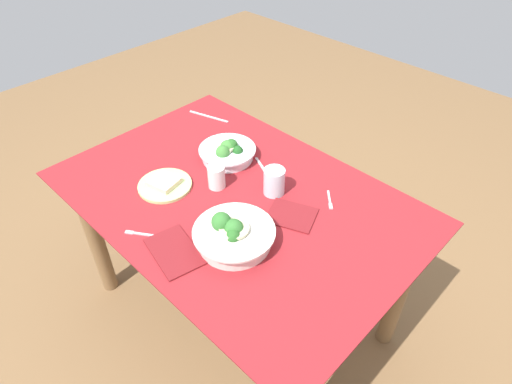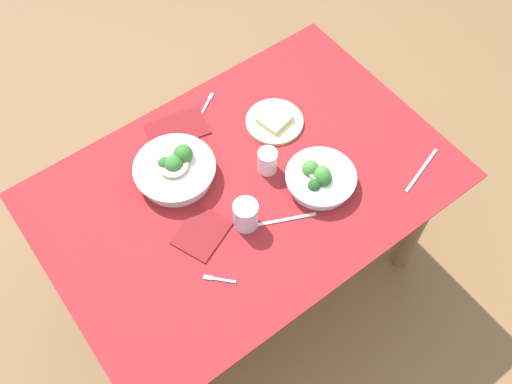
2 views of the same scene
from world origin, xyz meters
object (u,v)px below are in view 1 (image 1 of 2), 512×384
Objects in this scene: bread_side_plate at (165,184)px; napkin_folded_lower at (291,215)px; table_knife_left at (209,116)px; fork_by_near_bowl at (330,201)px; water_glass_center at (274,181)px; water_glass_side at (216,177)px; broccoli_bowl_far at (233,235)px; broccoli_bowl_near at (228,152)px; napkin_folded_upper at (174,251)px; fork_by_far_bowl at (139,234)px; table_knife_right at (266,172)px.

napkin_folded_lower is at bearing -154.79° from bread_side_plate.
table_knife_left is 0.75m from napkin_folded_lower.
fork_by_near_bowl is at bearing 157.16° from table_knife_left.
water_glass_center is at bearing -140.31° from bread_side_plate.
napkin_folded_lower is (-0.13, 0.05, -0.05)m from water_glass_center.
table_knife_left is (0.58, -0.19, -0.05)m from water_glass_center.
water_glass_center is 1.15× the size of water_glass_side.
broccoli_bowl_far reaches higher than water_glass_side.
napkin_folded_lower reaches higher than fork_by_near_bowl.
broccoli_bowl_far reaches higher than broccoli_bowl_near.
bread_side_plate is at bearing -31.77° from napkin_folded_upper.
fork_by_far_bowl is at bearing 69.64° from water_glass_center.
fork_by_near_bowl is 0.77m from table_knife_left.
broccoli_bowl_near is 2.24× the size of water_glass_center.
water_glass_side reaches higher than broccoli_bowl_near.
bread_side_plate is at bearing 25.21° from napkin_folded_lower.
fork_by_far_bowl and fork_by_near_bowl have the same top height.
broccoli_bowl_far is at bearing -57.95° from fork_by_near_bowl.
napkin_folded_lower is at bearing -167.02° from water_glass_side.
napkin_folded_lower reaches higher than fork_by_far_bowl.
broccoli_bowl_near is 0.51m from fork_by_far_bowl.
broccoli_bowl_near is 2.59× the size of water_glass_side.
fork_by_near_bowl is (-0.36, -0.23, -0.04)m from water_glass_side.
water_glass_center is at bearing -103.10° from fork_by_near_bowl.
broccoli_bowl_far reaches higher than water_glass_center.
napkin_folded_lower is (-0.31, -0.42, 0.00)m from fork_by_far_bowl.
water_glass_side is at bearing 92.90° from table_knife_right.
table_knife_right is (0.10, -0.06, -0.05)m from water_glass_center.
fork_by_far_bowl is at bearing 123.34° from bread_side_plate.
broccoli_bowl_near is at bearing -61.87° from napkin_folded_upper.
broccoli_bowl_near is 0.29m from bread_side_plate.
broccoli_bowl_near reaches higher than napkin_folded_upper.
broccoli_bowl_far is 2.82× the size of fork_by_far_bowl.
broccoli_bowl_near is 0.35m from table_knife_left.
broccoli_bowl_near is at bearing 37.25° from table_knife_right.
napkin_folded_upper is at bearing 86.37° from water_glass_center.
napkin_folded_lower is (-0.71, 0.24, 0.00)m from table_knife_left.
bread_side_plate is 0.39m from table_knife_right.
fork_by_far_bowl is at bearing 101.42° from broccoli_bowl_near.
broccoli_bowl_near is at bearing -56.22° from water_glass_side.
napkin_folded_lower is at bearing 178.20° from table_knife_right.
fork_by_far_bowl and table_knife_right have the same top height.
bread_side_plate is at bearing 45.22° from water_glass_side.
broccoli_bowl_far reaches higher than table_knife_left.
bread_side_plate is 0.34m from napkin_folded_upper.
bread_side_plate is at bearing 39.69° from water_glass_center.
table_knife_right is 0.51m from napkin_folded_upper.
fork_by_near_bowl is at bearing -147.50° from water_glass_side.
bread_side_plate is 2.55× the size of fork_by_near_bowl.
table_knife_right is 1.26× the size of napkin_folded_lower.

